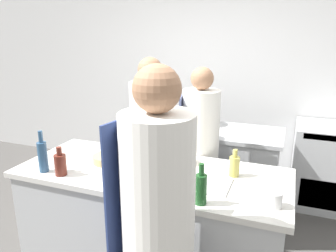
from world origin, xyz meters
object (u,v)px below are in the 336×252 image
(chef_at_prep_near, at_px, (158,239))
(bottle_vinegar, at_px, (234,166))
(bottle_wine, at_px, (201,188))
(bowl_prep_small, at_px, (108,159))
(chef_at_stove, at_px, (152,146))
(bottle_olive_oil, at_px, (60,164))
(stockpot, at_px, (194,113))
(chef_at_pass_far, at_px, (199,159))
(cup, at_px, (275,200))
(bowl_mixing_large, at_px, (182,159))
(bottle_cooking_oil, at_px, (43,156))

(chef_at_prep_near, distance_m, bottle_vinegar, 0.88)
(bottle_wine, relative_size, bowl_prep_small, 1.07)
(chef_at_stove, height_order, bottle_olive_oil, chef_at_stove)
(bottle_vinegar, height_order, stockpot, stockpot)
(chef_at_pass_far, height_order, bottle_olive_oil, chef_at_pass_far)
(cup, bearing_deg, chef_at_stove, 142.47)
(stockpot, bearing_deg, chef_at_pass_far, -70.13)
(chef_at_stove, xyz_separation_m, bottle_olive_oil, (-0.27, -0.99, 0.16))
(chef_at_pass_far, distance_m, bottle_vinegar, 0.61)
(bowl_mixing_large, bearing_deg, bottle_vinegar, -12.26)
(cup, distance_m, stockpot, 1.82)
(bottle_olive_oil, distance_m, stockpot, 1.71)
(bottle_olive_oil, bearing_deg, bottle_wine, -2.09)
(bottle_olive_oil, xyz_separation_m, stockpot, (0.51, 1.63, 0.04))
(bowl_prep_small, bearing_deg, chef_at_stove, 83.15)
(chef_at_pass_far, relative_size, cup, 17.61)
(bottle_vinegar, relative_size, bowl_prep_small, 0.83)
(bowl_mixing_large, height_order, bowl_prep_small, bowl_mixing_large)
(bottle_vinegar, bearing_deg, bowl_mixing_large, 167.74)
(chef_at_prep_near, height_order, bottle_vinegar, chef_at_prep_near)
(chef_at_pass_far, xyz_separation_m, bowl_prep_small, (-0.60, -0.54, 0.12))
(chef_at_stove, relative_size, cup, 18.22)
(bottle_cooking_oil, distance_m, stockpot, 1.76)
(chef_at_pass_far, height_order, bottle_vinegar, chef_at_pass_far)
(bowl_prep_small, height_order, cup, cup)
(bottle_vinegar, relative_size, bottle_cooking_oil, 0.64)
(chef_at_pass_far, relative_size, bowl_prep_small, 6.80)
(cup, bearing_deg, bottle_vinegar, 130.69)
(chef_at_stove, distance_m, bottle_cooking_oil, 1.10)
(chef_at_pass_far, bearing_deg, bottle_vinegar, -151.57)
(bottle_olive_oil, bearing_deg, stockpot, 72.50)
(bottle_vinegar, distance_m, bowl_mixing_large, 0.43)
(cup, bearing_deg, bottle_cooking_oil, -177.38)
(bottle_cooking_oil, bearing_deg, cup, 2.62)
(chef_at_pass_far, xyz_separation_m, bottle_cooking_oil, (-0.95, -0.86, 0.22))
(bottle_wine, height_order, stockpot, same)
(cup, bearing_deg, bottle_olive_oil, -176.89)
(bottle_wine, distance_m, cup, 0.43)
(chef_at_stove, distance_m, cup, 1.50)
(bowl_mixing_large, xyz_separation_m, bowl_prep_small, (-0.55, -0.19, -0.01))
(chef_at_stove, xyz_separation_m, chef_at_pass_far, (0.52, -0.12, -0.02))
(chef_at_pass_far, height_order, bottle_wine, chef_at_pass_far)
(bottle_olive_oil, relative_size, bottle_cooking_oil, 0.68)
(chef_at_prep_near, distance_m, chef_at_pass_far, 1.30)
(bottle_vinegar, bearing_deg, chef_at_stove, 147.51)
(chef_at_pass_far, height_order, bowl_prep_small, chef_at_pass_far)
(bowl_mixing_large, bearing_deg, bottle_cooking_oil, -150.51)
(chef_at_prep_near, height_order, stockpot, chef_at_prep_near)
(bottle_olive_oil, bearing_deg, cup, 3.11)
(chef_at_pass_far, xyz_separation_m, bottle_wine, (0.26, -0.91, 0.20))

